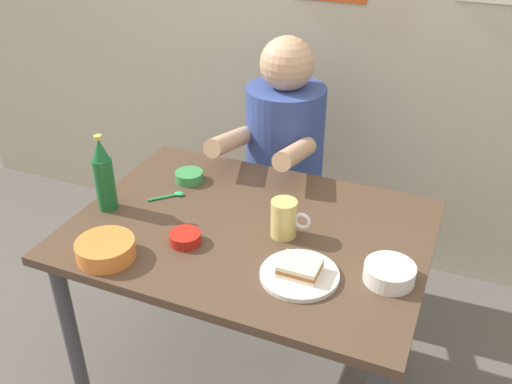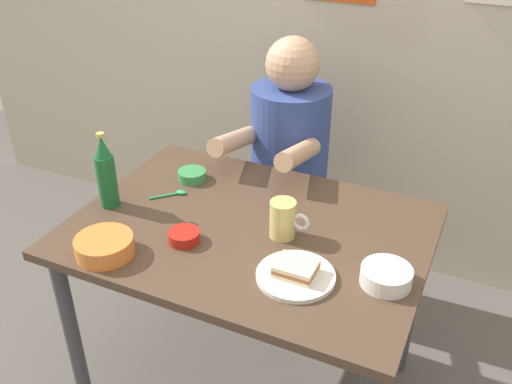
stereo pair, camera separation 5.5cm
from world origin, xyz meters
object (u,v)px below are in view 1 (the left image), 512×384
plate_orange (299,275)px  sandwich (300,268)px  stool (283,221)px  person_seated (284,136)px  beer_mug (284,219)px  dining_table (250,251)px  beer_bottle (104,176)px  sambal_bowl_red (185,237)px

plate_orange → sandwich: bearing=180.0°
stool → person_seated: bearing=-90.0°
person_seated → beer_mug: size_ratio=5.71×
sandwich → dining_table: bearing=142.5°
dining_table → beer_bottle: size_ratio=4.20×
person_seated → beer_mug: (0.23, -0.62, 0.03)m
sambal_bowl_red → beer_bottle: bearing=167.3°
stool → plate_orange: size_ratio=2.05×
stool → beer_bottle: beer_bottle is taller
plate_orange → beer_bottle: 0.71m
dining_table → plate_orange: (0.22, -0.17, 0.10)m
dining_table → beer_mug: 0.19m
dining_table → person_seated: size_ratio=1.53×
sandwich → beer_bottle: 0.71m
dining_table → beer_mug: (0.11, -0.00, 0.15)m
stool → beer_bottle: (-0.36, -0.71, 0.51)m
plate_orange → beer_bottle: bearing=172.3°
plate_orange → sandwich: sandwich is taller
beer_mug → beer_bottle: size_ratio=0.48×
dining_table → beer_bottle: beer_bottle is taller
sandwich → sambal_bowl_red: sandwich is taller
sandwich → person_seated: bearing=113.2°
dining_table → stool: (-0.12, 0.63, -0.30)m
stool → sambal_bowl_red: bearing=-92.1°
person_seated → beer_bottle: size_ratio=2.75×
stool → beer_mug: beer_mug is taller
stool → sambal_bowl_red: 0.88m
dining_table → stool: bearing=100.4°
dining_table → plate_orange: size_ratio=5.00×
sandwich → beer_mug: beer_mug is taller
person_seated → plate_orange: person_seated is taller
plate_orange → sandwich: 0.02m
beer_mug → dining_table: bearing=179.5°
sambal_bowl_red → beer_mug: bearing=30.1°
beer_mug → beer_bottle: (-0.59, -0.08, 0.06)m
sambal_bowl_red → plate_orange: bearing=-3.1°
stool → plate_orange: 0.96m
dining_table → plate_orange: bearing=-37.5°
beer_bottle → sambal_bowl_red: 0.35m
sandwich → beer_mug: 0.20m
beer_bottle → beer_mug: bearing=7.3°
plate_orange → beer_bottle: (-0.70, 0.09, 0.11)m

